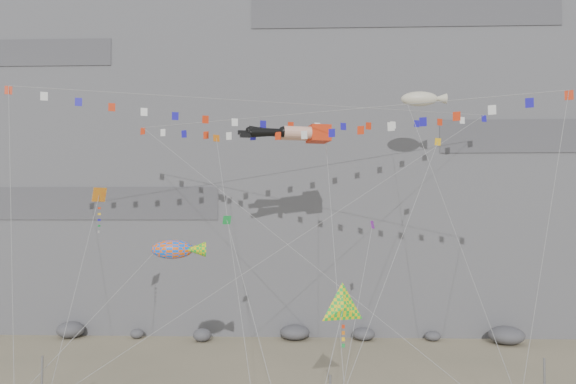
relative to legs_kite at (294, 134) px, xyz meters
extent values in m
cube|color=slate|center=(-0.19, 24.66, 8.21)|extent=(80.00, 28.00, 50.00)
cube|color=red|center=(1.75, 0.46, 0.02)|extent=(1.86, 2.25, 1.16)
cylinder|color=#E6A78F|center=(0.24, -0.52, 0.02)|extent=(2.11, 1.31, 0.86)
sphere|color=black|center=(-0.71, -0.75, 0.02)|extent=(0.79, 0.79, 0.79)
cone|color=black|center=(-1.84, -1.03, -0.05)|extent=(2.45, 1.26, 0.80)
cube|color=black|center=(-3.35, -1.41, -0.31)|extent=(0.82, 0.51, 0.29)
cylinder|color=#E6A78F|center=(-0.04, 0.61, 0.02)|extent=(2.11, 1.31, 0.86)
sphere|color=black|center=(-0.99, 0.37, 0.02)|extent=(0.79, 0.79, 0.79)
cone|color=black|center=(-2.12, 0.09, 0.13)|extent=(2.46, 1.26, 0.86)
cube|color=black|center=(-3.63, -0.28, 0.05)|extent=(0.82, 0.51, 0.29)
cylinder|color=gray|center=(2.27, -7.51, -8.36)|extent=(0.03, 0.03, 23.15)
cylinder|color=gray|center=(-7.80, -4.92, -7.15)|extent=(0.03, 0.03, 26.01)
cylinder|color=gray|center=(6.63, -6.50, -7.83)|extent=(0.03, 0.03, 21.94)
cylinder|color=gray|center=(-12.54, -7.93, -10.64)|extent=(0.03, 0.03, 13.74)
cylinder|color=gray|center=(-11.13, -9.58, -12.30)|extent=(0.03, 0.03, 13.27)
cylinder|color=gray|center=(1.80, -13.63, -13.60)|extent=(0.03, 0.03, 7.78)
cylinder|color=gray|center=(11.23, -2.18, -6.70)|extent=(0.03, 0.03, 24.24)
cylinder|color=gray|center=(-3.57, -5.93, -8.45)|extent=(0.03, 0.03, 22.24)
cylinder|color=gray|center=(3.77, -7.14, -11.61)|extent=(0.03, 0.03, 15.10)
cylinder|color=gray|center=(-1.97, -9.46, -11.44)|extent=(0.03, 0.03, 14.49)
cylinder|color=gray|center=(5.94, -6.61, -8.69)|extent=(0.03, 0.03, 22.53)
camera|label=1|loc=(1.02, -39.96, -5.75)|focal=35.00mm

